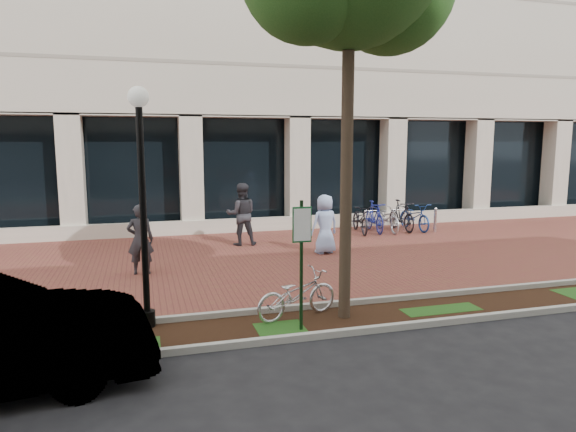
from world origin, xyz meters
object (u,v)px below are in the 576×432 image
object	(u,v)px
pedestrian_mid	(241,214)
bike_rack_cluster	(388,217)
pedestrian_right	(325,224)
locked_bicycle	(297,294)
pedestrian_left	(140,240)
lamppost	(142,195)
bollard	(435,220)
parking_sign	(302,248)

from	to	relation	value
pedestrian_mid	bike_rack_cluster	bearing A→B (deg)	-164.88
pedestrian_right	bike_rack_cluster	xyz separation A→B (m)	(3.52, 2.86, -0.35)
pedestrian_mid	locked_bicycle	bearing A→B (deg)	93.08
pedestrian_left	bike_rack_cluster	bearing A→B (deg)	-152.02
lamppost	pedestrian_mid	distance (m)	7.53
locked_bicycle	bike_rack_cluster	world-z (taller)	bike_rack_cluster
lamppost	bollard	xyz separation A→B (m)	(10.26, 7.11, -1.93)
parking_sign	locked_bicycle	bearing A→B (deg)	81.84
locked_bicycle	pedestrian_mid	bearing A→B (deg)	-18.85
pedestrian_left	bollard	distance (m)	10.87
lamppost	pedestrian_right	distance (m)	7.25
locked_bicycle	pedestrian_left	bearing A→B (deg)	17.91
pedestrian_mid	bike_rack_cluster	world-z (taller)	pedestrian_mid
lamppost	pedestrian_right	world-z (taller)	lamppost
locked_bicycle	pedestrian_left	distance (m)	5.02
bollard	bike_rack_cluster	bearing A→B (deg)	158.57
lamppost	pedestrian_left	size ratio (longest dim) A/B	2.39
lamppost	pedestrian_right	bearing A→B (deg)	43.35
lamppost	pedestrian_mid	size ratio (longest dim) A/B	2.12
bollard	bike_rack_cluster	distance (m)	1.71
pedestrian_left	pedestrian_mid	size ratio (longest dim) A/B	0.89
lamppost	pedestrian_left	distance (m)	4.15
pedestrian_mid	pedestrian_right	xyz separation A→B (m)	(2.14, -1.89, -0.12)
pedestrian_left	bike_rack_cluster	xyz separation A→B (m)	(8.77, 3.87, -0.35)
parking_sign	pedestrian_left	xyz separation A→B (m)	(-2.71, 4.79, -0.60)
pedestrian_left	bike_rack_cluster	world-z (taller)	pedestrian_left
lamppost	bike_rack_cluster	xyz separation A→B (m)	(8.68, 7.73, -1.86)
parking_sign	bollard	world-z (taller)	parking_sign
pedestrian_right	bollard	bearing A→B (deg)	-167.80
pedestrian_left	pedestrian_right	world-z (taller)	pedestrian_left
lamppost	parking_sign	bearing A→B (deg)	-19.68
parking_sign	pedestrian_mid	bearing A→B (deg)	89.40
parking_sign	pedestrian_mid	size ratio (longest dim) A/B	1.16
lamppost	bollard	distance (m)	12.63
lamppost	bollard	size ratio (longest dim) A/B	4.61
locked_bicycle	pedestrian_right	size ratio (longest dim) A/B	0.98
parking_sign	pedestrian_mid	xyz separation A→B (m)	(0.40, 7.69, -0.48)
pedestrian_right	bike_rack_cluster	size ratio (longest dim) A/B	0.57
bike_rack_cluster	pedestrian_mid	bearing A→B (deg)	-166.94
parking_sign	locked_bicycle	distance (m)	1.24
locked_bicycle	pedestrian_left	world-z (taller)	pedestrian_left
locked_bicycle	bollard	size ratio (longest dim) A/B	1.88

